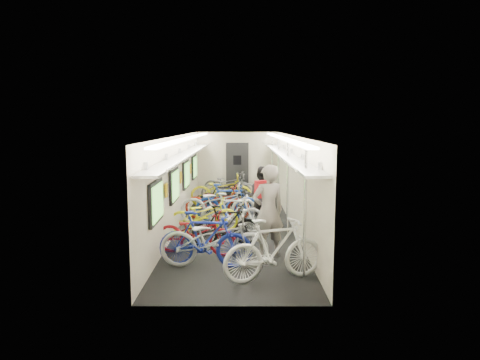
{
  "coord_description": "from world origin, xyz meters",
  "views": [
    {
      "loc": [
        0.13,
        -11.08,
        2.7
      ],
      "look_at": [
        0.11,
        0.71,
        1.15
      ],
      "focal_mm": 32.0,
      "sensor_mm": 36.0,
      "label": 1
    }
  ],
  "objects_px": {
    "bicycle_0": "(214,240)",
    "passenger_near": "(268,211)",
    "backpack": "(261,189)",
    "passenger_mid": "(262,198)",
    "bicycle_1": "(205,240)"
  },
  "relations": [
    {
      "from": "bicycle_0",
      "to": "backpack",
      "type": "bearing_deg",
      "value": -31.05
    },
    {
      "from": "passenger_near",
      "to": "passenger_mid",
      "type": "bearing_deg",
      "value": -110.65
    },
    {
      "from": "passenger_near",
      "to": "backpack",
      "type": "xyz_separation_m",
      "value": [
        -0.11,
        0.77,
        0.33
      ]
    },
    {
      "from": "bicycle_0",
      "to": "backpack",
      "type": "relative_size",
      "value": 5.38
    },
    {
      "from": "bicycle_0",
      "to": "passenger_near",
      "type": "distance_m",
      "value": 1.31
    },
    {
      "from": "backpack",
      "to": "passenger_near",
      "type": "bearing_deg",
      "value": -106.6
    },
    {
      "from": "bicycle_1",
      "to": "backpack",
      "type": "xyz_separation_m",
      "value": [
        1.12,
        1.44,
        0.74
      ]
    },
    {
      "from": "bicycle_0",
      "to": "bicycle_1",
      "type": "xyz_separation_m",
      "value": [
        -0.17,
        -0.01,
        0.0
      ]
    },
    {
      "from": "bicycle_0",
      "to": "passenger_mid",
      "type": "distance_m",
      "value": 3.19
    },
    {
      "from": "bicycle_0",
      "to": "backpack",
      "type": "distance_m",
      "value": 1.87
    },
    {
      "from": "bicycle_1",
      "to": "passenger_near",
      "type": "distance_m",
      "value": 1.46
    },
    {
      "from": "passenger_mid",
      "to": "backpack",
      "type": "distance_m",
      "value": 1.64
    },
    {
      "from": "bicycle_1",
      "to": "passenger_near",
      "type": "height_order",
      "value": "passenger_near"
    },
    {
      "from": "bicycle_0",
      "to": "passenger_mid",
      "type": "xyz_separation_m",
      "value": [
        1.04,
        3.0,
        0.28
      ]
    },
    {
      "from": "passenger_mid",
      "to": "passenger_near",
      "type": "bearing_deg",
      "value": 118.91
    }
  ]
}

